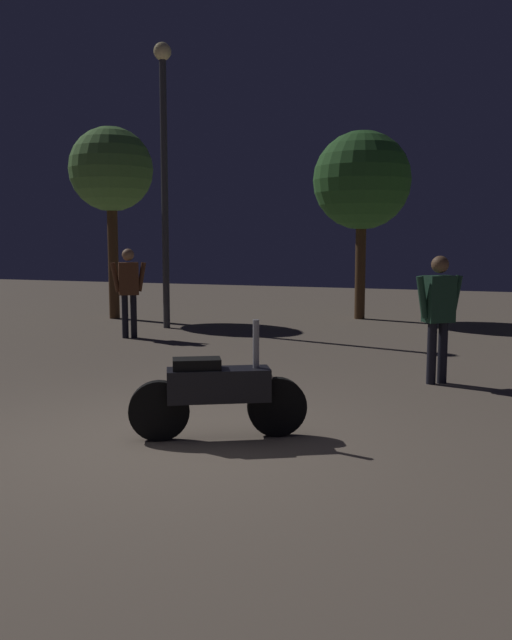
{
  "coord_description": "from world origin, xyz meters",
  "views": [
    {
      "loc": [
        2.85,
        -5.25,
        1.84
      ],
      "look_at": [
        0.43,
        1.3,
        1.0
      ],
      "focal_mm": 37.37,
      "sensor_mm": 36.0,
      "label": 1
    }
  ],
  "objects_px": {
    "streetlamp_near": "(164,153)",
    "motorcycle_black_foreground": "(218,392)",
    "person_rider_beside": "(129,285)",
    "person_bystander_far": "(439,308)"
  },
  "relations": [
    {
      "from": "person_rider_beside",
      "to": "person_bystander_far",
      "type": "distance_m",
      "value": 6.21
    },
    {
      "from": "motorcycle_black_foreground",
      "to": "streetlamp_near",
      "type": "relative_size",
      "value": 0.26
    },
    {
      "from": "motorcycle_black_foreground",
      "to": "person_rider_beside",
      "type": "distance_m",
      "value": 6.76
    },
    {
      "from": "motorcycle_black_foreground",
      "to": "person_bystander_far",
      "type": "relative_size",
      "value": 0.92
    },
    {
      "from": "person_bystander_far",
      "to": "person_rider_beside",
      "type": "bearing_deg",
      "value": -147.44
    },
    {
      "from": "motorcycle_black_foreground",
      "to": "person_rider_beside",
      "type": "bearing_deg",
      "value": 100.18
    },
    {
      "from": "streetlamp_near",
      "to": "motorcycle_black_foreground",
      "type": "bearing_deg",
      "value": -58.68
    },
    {
      "from": "person_rider_beside",
      "to": "streetlamp_near",
      "type": "relative_size",
      "value": 0.29
    },
    {
      "from": "person_rider_beside",
      "to": "person_bystander_far",
      "type": "height_order",
      "value": "person_rider_beside"
    },
    {
      "from": "motorcycle_black_foreground",
      "to": "streetlamp_near",
      "type": "distance_m",
      "value": 8.62
    }
  ]
}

